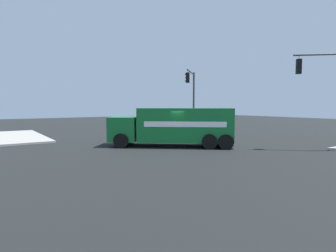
{
  "coord_description": "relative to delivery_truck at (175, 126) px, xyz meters",
  "views": [
    {
      "loc": [
        -15.59,
        11.7,
        2.89
      ],
      "look_at": [
        -0.16,
        1.1,
        1.47
      ],
      "focal_mm": 29.75,
      "sensor_mm": 36.0,
      "label": 1
    }
  ],
  "objects": [
    {
      "name": "ground_plane",
      "position": [
        -0.16,
        -0.32,
        -1.42
      ],
      "size": [
        100.0,
        100.0,
        0.0
      ],
      "primitive_type": "plane",
      "color": "black"
    },
    {
      "name": "delivery_truck",
      "position": [
        0.0,
        0.0,
        0.0
      ],
      "size": [
        7.37,
        8.15,
        2.67
      ],
      "color": "#146B2D",
      "rests_on": "ground"
    },
    {
      "name": "traffic_light_primary",
      "position": [
        6.72,
        -7.05,
        2.81
      ],
      "size": [
        3.24,
        3.51,
        6.41
      ],
      "color": "#38383D",
      "rests_on": "ground"
    },
    {
      "name": "traffic_light_secondary",
      "position": [
        -7.08,
        -7.46,
        2.76
      ],
      "size": [
        2.67,
        2.86,
        6.2
      ],
      "color": "#38383D",
      "rests_on": "sidewalk_corner_near"
    },
    {
      "name": "pickup_black",
      "position": [
        12.12,
        -5.29,
        -0.69
      ],
      "size": [
        2.73,
        5.39,
        1.38
      ],
      "color": "black",
      "rests_on": "ground"
    },
    {
      "name": "sedan_white",
      "position": [
        8.16,
        -3.94,
        -0.79
      ],
      "size": [
        2.36,
        4.45,
        1.31
      ],
      "color": "white",
      "rests_on": "ground"
    }
  ]
}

